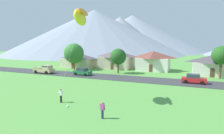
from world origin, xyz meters
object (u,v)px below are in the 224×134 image
kite_flyer_with_kite (80,18)px  soccer_ball (68,106)px  tree_near_left (118,57)px  parked_car_red_mid_east (194,79)px  pickup_truck_sand_west_side (44,69)px  parked_car_green_west_end (82,72)px  tree_left_of_center (221,55)px  house_left_center (211,65)px  house_leftmost (117,59)px  house_rightmost (79,60)px  watcher_person (102,110)px  tree_center (74,53)px  house_right_center (153,60)px

kite_flyer_with_kite → soccer_ball: kite_flyer_with_kite is taller
tree_near_left → parked_car_red_mid_east: (17.24, -5.94, -3.32)m
pickup_truck_sand_west_side → soccer_ball: 27.66m
tree_near_left → parked_car_green_west_end: tree_near_left is taller
tree_left_of_center → kite_flyer_with_kite: size_ratio=0.61×
house_left_center → tree_left_of_center: bearing=-72.8°
kite_flyer_with_kite → house_leftmost: bearing=104.3°
tree_near_left → tree_left_of_center: 22.50m
parked_car_red_mid_east → pickup_truck_sand_west_side: 34.15m
house_rightmost → soccer_ball: size_ratio=44.95×
tree_left_of_center → parked_car_red_mid_east: size_ratio=1.62×
house_rightmost → kite_flyer_with_kite: size_ratio=0.95×
house_leftmost → tree_left_of_center: size_ratio=1.46×
house_rightmost → parked_car_red_mid_east: size_ratio=2.55×
parked_car_green_west_end → watcher_person: bearing=-53.1°
kite_flyer_with_kite → tree_center: bearing=127.0°
soccer_ball → tree_center: bearing=123.9°
house_leftmost → tree_left_of_center: bearing=-15.7°
tree_left_of_center → watcher_person: tree_left_of_center is taller
soccer_ball → parked_car_red_mid_east: bearing=56.1°
parked_car_red_mid_east → watcher_person: size_ratio=2.53×
tree_left_of_center → pickup_truck_sand_west_side: size_ratio=1.32×
house_right_center → house_rightmost: 23.31m
tree_center → parked_car_red_mid_east: 32.25m
house_left_center → tree_left_of_center: 5.23m
pickup_truck_sand_west_side → kite_flyer_with_kite: 27.60m
tree_center → parked_car_green_west_end: size_ratio=1.78×
tree_near_left → kite_flyer_with_kite: kite_flyer_with_kite is taller
kite_flyer_with_kite → watcher_person: size_ratio=6.77×
pickup_truck_sand_west_side → tree_left_of_center: bearing=13.2°
parked_car_red_mid_east → house_leftmost: bearing=144.7°
tree_left_of_center → soccer_ball: size_ratio=28.61×
house_left_center → kite_flyer_with_kite: (-16.94, -29.06, 7.77)m
parked_car_red_mid_east → house_left_center: bearing=72.4°
house_leftmost → tree_near_left: bearing=-66.1°
pickup_truck_sand_west_side → kite_flyer_with_kite: bearing=-36.3°
watcher_person → soccer_ball: watcher_person is taller
tree_center → kite_flyer_with_kite: 30.61m
house_rightmost → tree_center: size_ratio=1.42×
soccer_ball → tree_near_left: bearing=98.8°
tree_center → soccer_ball: bearing=-56.1°
house_leftmost → tree_center: tree_center is taller
house_right_center → pickup_truck_sand_west_side: size_ratio=1.75×
tree_near_left → watcher_person: 28.66m
parked_car_green_west_end → parked_car_red_mid_east: bearing=0.9°
tree_left_of_center → parked_car_red_mid_east: (-5.19, -7.65, -4.02)m
tree_near_left → parked_car_green_west_end: (-6.47, -6.33, -3.32)m
pickup_truck_sand_west_side → parked_car_red_mid_east: bearing=2.7°
watcher_person → soccer_ball: (-5.05, 1.32, -0.76)m
house_left_center → house_leftmost: bearing=173.1°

